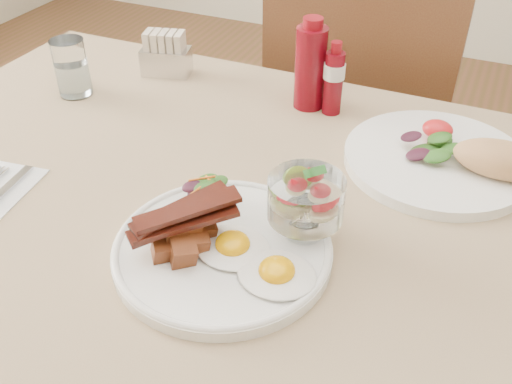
# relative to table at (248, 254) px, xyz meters

# --- Properties ---
(table) EXTENTS (1.33, 0.88, 0.75)m
(table) POSITION_rel_table_xyz_m (0.00, 0.00, 0.00)
(table) COLOR brown
(table) RESTS_ON ground
(chair_far) EXTENTS (0.42, 0.42, 0.93)m
(chair_far) POSITION_rel_table_xyz_m (0.00, 0.66, -0.14)
(chair_far) COLOR brown
(chair_far) RESTS_ON ground
(main_plate) EXTENTS (0.28, 0.28, 0.02)m
(main_plate) POSITION_rel_table_xyz_m (0.01, -0.10, 0.10)
(main_plate) COLOR white
(main_plate) RESTS_ON table
(fried_eggs) EXTENTS (0.19, 0.13, 0.03)m
(fried_eggs) POSITION_rel_table_xyz_m (0.06, -0.11, 0.11)
(fried_eggs) COLOR white
(fried_eggs) RESTS_ON main_plate
(bacon_potato_pile) EXTENTS (0.12, 0.13, 0.06)m
(bacon_potato_pile) POSITION_rel_table_xyz_m (-0.03, -0.12, 0.13)
(bacon_potato_pile) COLOR brown
(bacon_potato_pile) RESTS_ON main_plate
(side_salad) EXTENTS (0.07, 0.07, 0.04)m
(side_salad) POSITION_rel_table_xyz_m (-0.05, -0.03, 0.12)
(side_salad) COLOR #174A13
(side_salad) RESTS_ON main_plate
(fruit_cup) EXTENTS (0.10, 0.10, 0.10)m
(fruit_cup) POSITION_rel_table_xyz_m (0.10, -0.03, 0.16)
(fruit_cup) COLOR white
(fruit_cup) RESTS_ON main_plate
(second_plate) EXTENTS (0.31, 0.29, 0.07)m
(second_plate) POSITION_rel_table_xyz_m (0.25, 0.22, 0.11)
(second_plate) COLOR white
(second_plate) RESTS_ON table
(ketchup_bottle) EXTENTS (0.07, 0.07, 0.16)m
(ketchup_bottle) POSITION_rel_table_xyz_m (-0.03, 0.32, 0.17)
(ketchup_bottle) COLOR #5D050E
(ketchup_bottle) RESTS_ON table
(hot_sauce_bottle) EXTENTS (0.04, 0.04, 0.13)m
(hot_sauce_bottle) POSITION_rel_table_xyz_m (0.02, 0.32, 0.15)
(hot_sauce_bottle) COLOR #5D050E
(hot_sauce_bottle) RESTS_ON table
(sugar_caddy) EXTENTS (0.11, 0.08, 0.09)m
(sugar_caddy) POSITION_rel_table_xyz_m (-0.33, 0.33, 0.13)
(sugar_caddy) COLOR silver
(sugar_caddy) RESTS_ON table
(water_glass) EXTENTS (0.06, 0.06, 0.11)m
(water_glass) POSITION_rel_table_xyz_m (-0.45, 0.19, 0.14)
(water_glass) COLOR white
(water_glass) RESTS_ON table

